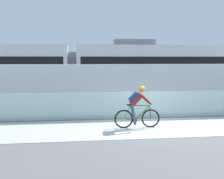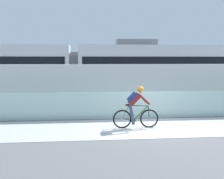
{
  "view_description": "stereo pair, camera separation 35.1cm",
  "coord_description": "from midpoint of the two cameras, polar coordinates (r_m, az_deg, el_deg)",
  "views": [
    {
      "loc": [
        -3.04,
        -10.85,
        2.65
      ],
      "look_at": [
        -1.34,
        2.35,
        1.25
      ],
      "focal_mm": 47.06,
      "sensor_mm": 36.0,
      "label": 1
    },
    {
      "loc": [
        -2.69,
        -10.89,
        2.65
      ],
      "look_at": [
        -1.34,
        2.35,
        1.25
      ],
      "focal_mm": 47.06,
      "sensor_mm": 36.0,
      "label": 2
    }
  ],
  "objects": [
    {
      "name": "tram_rail_far",
      "position": [
        18.85,
        2.97,
        -2.07
      ],
      "size": [
        32.0,
        0.08,
        0.01
      ],
      "primitive_type": "cube",
      "color": "#595654",
      "rests_on": "ground"
    },
    {
      "name": "glass_parapet",
      "position": [
        13.2,
        6.78,
        -3.0
      ],
      "size": [
        32.0,
        0.05,
        1.19
      ],
      "primitive_type": "cube",
      "color": "silver",
      "rests_on": "ground"
    },
    {
      "name": "cyclist_on_bike",
      "position": [
        11.24,
        5.51,
        -3.5
      ],
      "size": [
        1.77,
        0.58,
        1.61
      ],
      "color": "black",
      "rests_on": "ground"
    },
    {
      "name": "bike_path_deck",
      "position": [
        11.55,
        8.76,
        -7.3
      ],
      "size": [
        32.0,
        3.2,
        0.01
      ],
      "primitive_type": "cube",
      "color": "beige",
      "rests_on": "ground"
    },
    {
      "name": "concrete_barrier_wall",
      "position": [
        14.87,
        5.3,
        0.34
      ],
      "size": [
        32.0,
        0.36,
        2.38
      ],
      "primitive_type": "cube",
      "color": "silver",
      "rests_on": "ground"
    },
    {
      "name": "ground_plane",
      "position": [
        11.55,
        8.76,
        -7.33
      ],
      "size": [
        200.0,
        200.0,
        0.0
      ],
      "primitive_type": "plane",
      "color": "slate"
    },
    {
      "name": "tram_rail_near",
      "position": [
        17.45,
        3.69,
        -2.73
      ],
      "size": [
        32.0,
        0.08,
        0.01
      ],
      "primitive_type": "cube",
      "color": "#595654",
      "rests_on": "ground"
    },
    {
      "name": "tram",
      "position": [
        17.74,
        -6.83,
        3.52
      ],
      "size": [
        22.56,
        2.54,
        3.81
      ],
      "color": "silver",
      "rests_on": "ground"
    }
  ]
}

